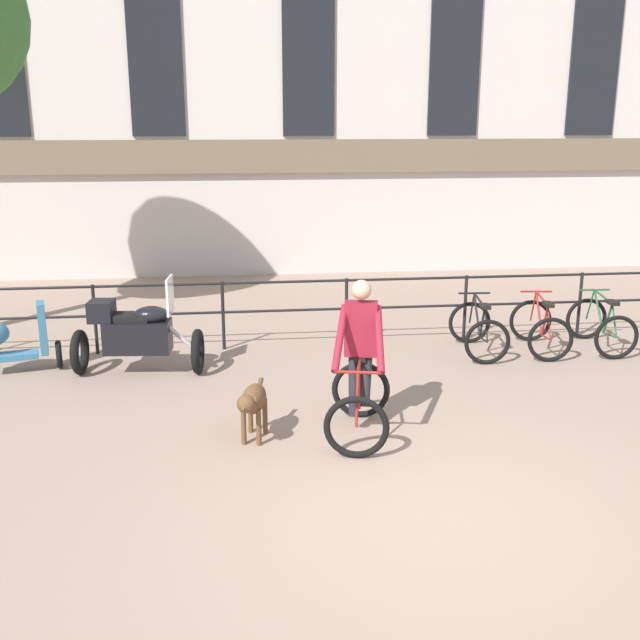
% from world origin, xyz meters
% --- Properties ---
extents(ground_plane, '(60.00, 60.00, 0.00)m').
position_xyz_m(ground_plane, '(0.00, 0.00, 0.00)').
color(ground_plane, gray).
extents(canal_railing, '(15.05, 0.05, 1.05)m').
position_xyz_m(canal_railing, '(-0.00, 5.20, 0.71)').
color(canal_railing, black).
rests_on(canal_railing, ground_plane).
extents(building_facade, '(18.00, 0.72, 11.19)m').
position_xyz_m(building_facade, '(0.00, 10.99, 5.57)').
color(building_facade, beige).
rests_on(building_facade, ground_plane).
extents(cyclist_with_bike, '(0.91, 1.29, 1.70)m').
position_xyz_m(cyclist_with_bike, '(-0.36, 1.92, 0.76)').
color(cyclist_with_bike, black).
rests_on(cyclist_with_bike, ground_plane).
extents(dog, '(0.38, 0.89, 0.65)m').
position_xyz_m(dog, '(-1.54, 1.79, 0.46)').
color(dog, brown).
rests_on(dog, ground_plane).
extents(parked_motorcycle, '(1.78, 0.78, 1.35)m').
position_xyz_m(parked_motorcycle, '(-3.04, 4.22, 0.56)').
color(parked_motorcycle, black).
rests_on(parked_motorcycle, ground_plane).
extents(parked_bicycle_near_lamp, '(0.74, 1.15, 0.86)m').
position_xyz_m(parked_bicycle_near_lamp, '(1.88, 4.54, 0.36)').
color(parked_bicycle_near_lamp, black).
rests_on(parked_bicycle_near_lamp, ground_plane).
extents(parked_bicycle_mid_left, '(0.79, 1.18, 0.86)m').
position_xyz_m(parked_bicycle_mid_left, '(2.84, 4.54, 0.36)').
color(parked_bicycle_mid_left, black).
rests_on(parked_bicycle_mid_left, ground_plane).
extents(parked_bicycle_mid_right, '(0.71, 1.14, 0.86)m').
position_xyz_m(parked_bicycle_mid_right, '(3.80, 4.54, 0.36)').
color(parked_bicycle_mid_right, black).
rests_on(parked_bicycle_mid_right, ground_plane).
extents(parked_scooter, '(1.34, 0.68, 0.96)m').
position_xyz_m(parked_scooter, '(-4.79, 4.43, 0.46)').
color(parked_scooter, black).
rests_on(parked_scooter, ground_plane).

